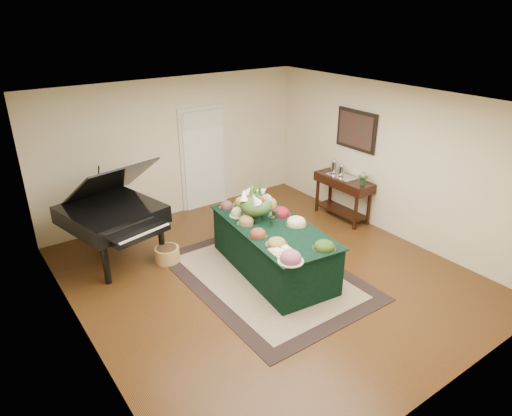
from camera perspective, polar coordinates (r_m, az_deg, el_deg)
ground at (r=7.28m, az=1.39°, el=-8.36°), size 6.00×6.00×0.00m
area_rug at (r=7.24m, az=1.30°, el=-8.51°), size 2.28×3.19×0.01m
kitchen_doorway at (r=9.42m, az=-6.54°, el=6.09°), size 1.05×0.07×2.10m
buffet_table at (r=7.21m, az=2.13°, el=-5.04°), size 1.34×2.40×0.79m
food_platters at (r=7.03m, az=1.88°, el=-1.78°), size 1.19×2.29×0.13m
cutting_board at (r=6.30m, az=3.24°, el=-5.18°), size 0.34×0.34×0.10m
green_goblets at (r=7.03m, az=2.12°, el=-1.43°), size 0.25×0.22×0.18m
floral_centerpiece at (r=7.12m, az=-0.04°, el=0.90°), size 0.53×0.53×0.53m
grand_piano at (r=7.71m, az=-17.49°, el=-0.66°), size 1.65×1.84×1.66m
wicker_basket at (r=7.72m, az=-11.03°, el=-5.73°), size 0.40×0.40×0.25m
mahogany_sideboard at (r=9.07m, az=10.87°, el=2.59°), size 0.45×1.24×0.85m
tea_service at (r=9.07m, az=10.24°, el=4.75°), size 0.34×0.58×0.30m
pink_bouquet at (r=8.65m, az=13.28°, el=3.88°), size 0.20×0.20×0.26m
wall_painting at (r=8.89m, az=12.42°, el=9.48°), size 0.05×0.95×0.75m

